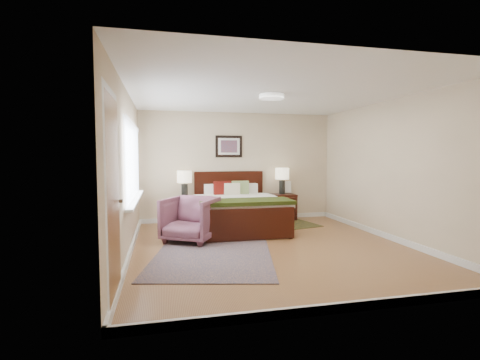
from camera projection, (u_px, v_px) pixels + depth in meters
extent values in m
plane|color=olive|center=(271.00, 246.00, 5.77)|extent=(5.00, 5.00, 0.00)
cube|color=beige|center=(238.00, 167.00, 8.11)|extent=(4.50, 0.04, 2.50)
cube|color=beige|center=(353.00, 183.00, 3.25)|extent=(4.50, 0.04, 2.50)
cube|color=beige|center=(127.00, 173.00, 5.19)|extent=(0.04, 5.00, 2.50)
cube|color=beige|center=(392.00, 170.00, 6.18)|extent=(0.04, 5.00, 2.50)
cube|color=white|center=(272.00, 94.00, 5.59)|extent=(4.50, 5.00, 0.02)
cube|color=silver|center=(132.00, 162.00, 5.86)|extent=(0.02, 2.72, 1.32)
cube|color=silver|center=(133.00, 162.00, 5.86)|extent=(0.01, 2.60, 1.20)
cube|color=silver|center=(136.00, 199.00, 5.92)|extent=(0.10, 2.72, 0.04)
cube|color=silver|center=(113.00, 197.00, 3.50)|extent=(0.01, 1.00, 2.18)
cube|color=brown|center=(114.00, 201.00, 3.50)|extent=(0.01, 0.90, 2.10)
cylinder|color=#999999|center=(121.00, 201.00, 3.88)|extent=(0.04, 0.04, 0.04)
cylinder|color=white|center=(272.00, 96.00, 5.60)|extent=(0.40, 0.40, 0.07)
cylinder|color=beige|center=(272.00, 94.00, 5.59)|extent=(0.44, 0.44, 0.01)
cube|color=black|center=(229.00, 195.00, 8.07)|extent=(1.61, 0.06, 1.13)
cube|color=black|center=(251.00, 224.00, 6.12)|extent=(1.61, 0.06, 0.56)
cube|color=black|center=(201.00, 215.00, 6.93)|extent=(0.06, 2.01, 0.18)
cube|color=black|center=(274.00, 212.00, 7.27)|extent=(0.06, 2.01, 0.18)
cube|color=silver|center=(238.00, 207.00, 7.09)|extent=(1.51, 1.99, 0.22)
cube|color=silver|center=(240.00, 201.00, 6.99)|extent=(1.69, 1.76, 0.10)
cube|color=#2C340F|center=(246.00, 202.00, 6.44)|extent=(1.73, 0.70, 0.07)
cube|color=silver|center=(216.00, 190.00, 7.75)|extent=(0.50, 0.18, 0.26)
cube|color=silver|center=(246.00, 189.00, 7.90)|extent=(0.50, 0.18, 0.26)
cube|color=#510D09|center=(222.00, 189.00, 7.66)|extent=(0.39, 0.17, 0.32)
cube|color=#72884E|center=(240.00, 188.00, 7.75)|extent=(0.39, 0.16, 0.32)
cube|color=beige|center=(232.00, 190.00, 7.63)|extent=(0.35, 0.13, 0.28)
cube|color=black|center=(229.00, 146.00, 8.01)|extent=(0.62, 0.03, 0.50)
cube|color=silver|center=(229.00, 146.00, 7.99)|extent=(0.50, 0.01, 0.38)
cube|color=#A52D23|center=(229.00, 146.00, 7.98)|extent=(0.38, 0.01, 0.28)
cube|color=black|center=(185.00, 200.00, 7.66)|extent=(0.47, 0.42, 0.05)
cube|color=black|center=(176.00, 214.00, 7.46)|extent=(0.05, 0.05, 0.52)
cube|color=black|center=(195.00, 213.00, 7.55)|extent=(0.05, 0.05, 0.52)
cube|color=black|center=(175.00, 211.00, 7.81)|extent=(0.05, 0.05, 0.52)
cube|color=black|center=(193.00, 211.00, 7.90)|extent=(0.05, 0.05, 0.52)
cube|color=black|center=(185.00, 205.00, 7.48)|extent=(0.41, 0.03, 0.14)
cube|color=black|center=(282.00, 195.00, 8.16)|extent=(0.61, 0.46, 0.05)
cube|color=black|center=(273.00, 210.00, 7.93)|extent=(0.05, 0.05, 0.56)
cube|color=black|center=(296.00, 209.00, 8.05)|extent=(0.05, 0.05, 0.56)
cube|color=black|center=(268.00, 207.00, 8.31)|extent=(0.05, 0.05, 0.56)
cube|color=black|center=(290.00, 206.00, 8.43)|extent=(0.05, 0.05, 0.56)
cube|color=black|center=(285.00, 201.00, 7.96)|extent=(0.55, 0.03, 0.14)
cube|color=black|center=(282.00, 214.00, 8.19)|extent=(0.55, 0.40, 0.03)
cube|color=black|center=(282.00, 212.00, 8.19)|extent=(0.22, 0.28, 0.03)
cube|color=black|center=(282.00, 211.00, 8.18)|extent=(0.22, 0.28, 0.03)
cube|color=black|center=(282.00, 210.00, 8.18)|extent=(0.22, 0.28, 0.03)
cylinder|color=black|center=(185.00, 191.00, 7.65)|extent=(0.14, 0.14, 0.32)
cylinder|color=black|center=(184.00, 183.00, 7.64)|extent=(0.02, 0.02, 0.06)
cylinder|color=beige|center=(184.00, 177.00, 7.63)|extent=(0.32, 0.32, 0.26)
cylinder|color=black|center=(282.00, 187.00, 8.14)|extent=(0.14, 0.14, 0.32)
cylinder|color=black|center=(282.00, 180.00, 8.13)|extent=(0.02, 0.02, 0.06)
cylinder|color=beige|center=(282.00, 174.00, 8.12)|extent=(0.32, 0.32, 0.26)
imported|color=brown|center=(190.00, 219.00, 6.10)|extent=(1.16, 1.17, 0.79)
cube|color=#0C1D3E|center=(213.00, 254.00, 5.28)|extent=(2.23, 2.77, 0.01)
cube|color=black|center=(294.00, 223.00, 7.73)|extent=(0.98, 1.25, 0.01)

